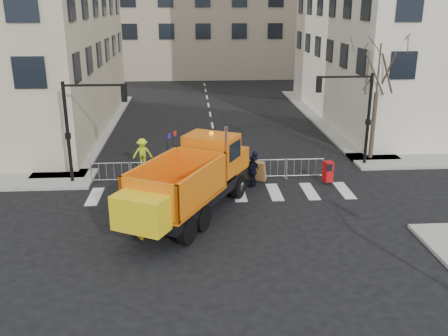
{
  "coord_description": "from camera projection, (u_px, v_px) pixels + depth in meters",
  "views": [
    {
      "loc": [
        -1.66,
        -17.84,
        9.2
      ],
      "look_at": [
        -0.28,
        2.5,
        2.36
      ],
      "focal_mm": 40.0,
      "sensor_mm": 36.0,
      "label": 1
    }
  ],
  "objects": [
    {
      "name": "worker",
      "position": [
        143.0,
        153.0,
        28.26
      ],
      "size": [
        1.12,
        0.67,
        1.71
      ],
      "primitive_type": "imported",
      "rotation": [
        0.0,
        0.0,
        0.03
      ],
      "color": "#D0E31A",
      "rests_on": "sidewalk_back"
    },
    {
      "name": "ground",
      "position": [
        235.0,
        244.0,
        19.91
      ],
      "size": [
        120.0,
        120.0,
        0.0
      ],
      "primitive_type": "plane",
      "color": "black",
      "rests_on": "ground"
    },
    {
      "name": "cop_b",
      "position": [
        224.0,
        169.0,
        25.57
      ],
      "size": [
        1.18,
        1.03,
        2.06
      ],
      "primitive_type": "imported",
      "rotation": [
        0.0,
        0.0,
        2.85
      ],
      "color": "black",
      "rests_on": "ground"
    },
    {
      "name": "sidewalk_back",
      "position": [
        222.0,
        173.0,
        27.92
      ],
      "size": [
        64.0,
        5.0,
        0.15
      ],
      "primitive_type": "cube",
      "color": "gray",
      "rests_on": "ground"
    },
    {
      "name": "plow_truck",
      "position": [
        190.0,
        180.0,
        21.9
      ],
      "size": [
        7.06,
        10.2,
        3.92
      ],
      "rotation": [
        0.0,
        0.0,
        1.09
      ],
      "color": "black",
      "rests_on": "ground"
    },
    {
      "name": "cop_a",
      "position": [
        254.0,
        167.0,
        26.35
      ],
      "size": [
        0.77,
        0.71,
        1.76
      ],
      "primitive_type": "imported",
      "rotation": [
        0.0,
        0.0,
        3.75
      ],
      "color": "black",
      "rests_on": "ground"
    },
    {
      "name": "cop_c",
      "position": [
        253.0,
        171.0,
        25.76
      ],
      "size": [
        0.94,
        1.02,
        1.68
      ],
      "primitive_type": "imported",
      "rotation": [
        0.0,
        0.0,
        4.02
      ],
      "color": "black",
      "rests_on": "ground"
    },
    {
      "name": "traffic_light_right",
      "position": [
        368.0,
        120.0,
        28.58
      ],
      "size": [
        0.18,
        0.18,
        5.4
      ],
      "primitive_type": "cylinder",
      "color": "black",
      "rests_on": "ground"
    },
    {
      "name": "traffic_light_left",
      "position": [
        68.0,
        134.0,
        25.63
      ],
      "size": [
        0.18,
        0.18,
        5.4
      ],
      "primitive_type": "cylinder",
      "color": "black",
      "rests_on": "ground"
    },
    {
      "name": "newspaper_box",
      "position": [
        328.0,
        171.0,
        26.18
      ],
      "size": [
        0.57,
        0.54,
        1.1
      ],
      "primitive_type": "cube",
      "rotation": [
        0.0,
        0.0,
        0.38
      ],
      "color": "#B90E0E",
      "rests_on": "sidewalk_back"
    },
    {
      "name": "street_tree",
      "position": [
        376.0,
        99.0,
        29.23
      ],
      "size": [
        3.0,
        3.0,
        7.5
      ],
      "primitive_type": null,
      "color": "#382B21",
      "rests_on": "ground"
    },
    {
      "name": "crowd_barriers",
      "position": [
        209.0,
        170.0,
        26.87
      ],
      "size": [
        12.6,
        0.6,
        1.1
      ],
      "primitive_type": null,
      "color": "#9EA0A5",
      "rests_on": "ground"
    }
  ]
}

